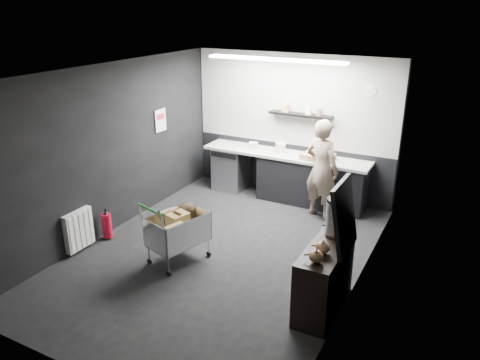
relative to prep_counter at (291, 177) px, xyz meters
The scene contains 22 objects.
floor 2.47m from the prep_counter, 93.20° to the right, with size 5.50×5.50×0.00m, color black.
ceiling 3.30m from the prep_counter, 93.20° to the right, with size 5.50×5.50×0.00m, color white.
wall_back 0.96m from the prep_counter, 112.30° to the left, with size 5.50×5.50×0.00m, color black.
wall_front 5.25m from the prep_counter, 91.50° to the right, with size 5.50×5.50×0.00m, color black.
wall_left 3.35m from the prep_counter, 131.43° to the right, with size 5.50×5.50×0.00m, color black.
wall_right 3.18m from the prep_counter, 52.38° to the right, with size 5.50×5.50×0.00m, color black.
kitchen_wall_panel 1.43m from the prep_counter, 113.58° to the left, with size 3.95×0.02×1.70m, color #B3B3AE.
dado_panel 0.34m from the prep_counter, 113.58° to the left, with size 3.95×0.02×1.00m, color black.
floating_shelf 1.18m from the prep_counter, 72.13° to the left, with size 1.20×0.22×0.04m, color black.
wall_clock 2.13m from the prep_counter, 13.36° to the left, with size 0.20×0.20×0.03m, color white.
poster 2.63m from the prep_counter, 152.11° to the right, with size 0.02×0.30×0.40m, color white.
poster_red_band 2.66m from the prep_counter, 152.05° to the right, with size 0.01×0.22×0.10m, color red.
radiator 3.92m from the prep_counter, 122.01° to the right, with size 0.10×0.50×0.60m, color white.
ceiling_strip 2.29m from the prep_counter, 103.37° to the right, with size 2.40×0.20×0.04m, color white.
prep_counter is the anchor object (origin of this frame).
person 0.96m from the prep_counter, 31.57° to the right, with size 0.64×0.42×1.75m, color beige.
shopping_cart 2.92m from the prep_counter, 101.65° to the right, with size 0.77×1.04×0.99m.
sideboard 3.38m from the prep_counter, 60.86° to the right, with size 0.48×1.12×1.68m.
fire_extinguisher 3.46m from the prep_counter, 125.07° to the right, with size 0.15×0.15×0.50m.
cardboard_box 0.72m from the prep_counter, ahead, with size 0.54×0.41×0.11m, color #A68058.
pink_tub 0.58m from the prep_counter, behind, with size 0.19×0.19×0.19m, color #F5D4D8.
white_container 0.93m from the prep_counter, behind, with size 0.16×0.13×0.14m, color white.
Camera 1 is at (3.13, -5.33, 3.56)m, focal length 35.00 mm.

